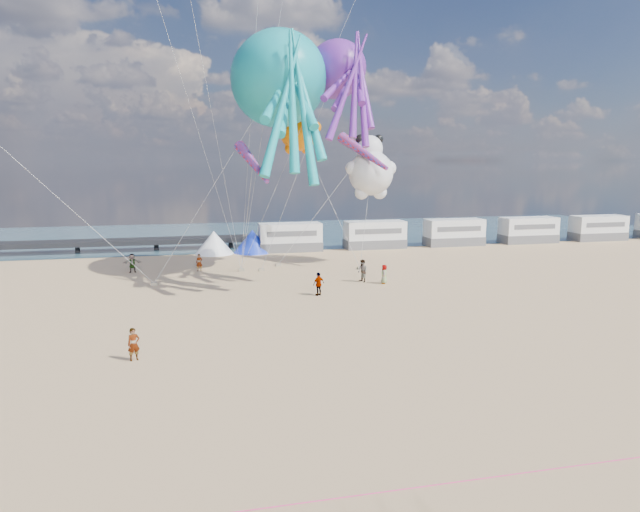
{
  "coord_description": "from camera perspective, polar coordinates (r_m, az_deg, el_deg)",
  "views": [
    {
      "loc": [
        -4.42,
        -19.43,
        9.55
      ],
      "look_at": [
        1.44,
        6.0,
        5.18
      ],
      "focal_mm": 32.0,
      "sensor_mm": 36.0,
      "label": 1
    }
  ],
  "objects": [
    {
      "name": "ground",
      "position": [
        22.09,
        -0.16,
        -16.11
      ],
      "size": [
        120.0,
        120.0,
        0.0
      ],
      "primitive_type": "plane",
      "color": "tan",
      "rests_on": "ground"
    },
    {
      "name": "beachgoer_5",
      "position": [
        50.88,
        -11.98,
        -0.65
      ],
      "size": [
        1.47,
        0.71,
        1.52
      ],
      "primitive_type": "imported",
      "rotation": [
        0.0,
        0.0,
        6.09
      ],
      "color": "#7F6659",
      "rests_on": "ground"
    },
    {
      "name": "motorhome_4",
      "position": [
        77.08,
        26.06,
        2.54
      ],
      "size": [
        6.6,
        2.5,
        3.0
      ],
      "primitive_type": "cube",
      "color": "silver",
      "rests_on": "ground"
    },
    {
      "name": "beachgoer_3",
      "position": [
        40.83,
        -0.13,
        -2.81
      ],
      "size": [
        1.25,
        1.05,
        1.68
      ],
      "primitive_type": "imported",
      "rotation": [
        0.0,
        0.0,
        3.62
      ],
      "color": "#7F6659",
      "rests_on": "ground"
    },
    {
      "name": "motorhome_3",
      "position": [
        71.49,
        20.12,
        2.46
      ],
      "size": [
        6.6,
        2.5,
        3.0
      ],
      "primitive_type": "cube",
      "color": "silver",
      "rests_on": "ground"
    },
    {
      "name": "standing_person",
      "position": [
        29.24,
        -18.14,
        -8.39
      ],
      "size": [
        0.69,
        0.57,
        1.61
      ],
      "primitive_type": "imported",
      "rotation": [
        0.0,
        0.0,
        0.36
      ],
      "color": "tan",
      "rests_on": "ground"
    },
    {
      "name": "sandbag_a",
      "position": [
        46.14,
        -16.24,
        -2.69
      ],
      "size": [
        0.5,
        0.35,
        0.22
      ],
      "primitive_type": "cube",
      "color": "gray",
      "rests_on": "ground"
    },
    {
      "name": "motorhome_0",
      "position": [
        60.87,
        -3.02,
        1.89
      ],
      "size": [
        6.6,
        2.5,
        3.0
      ],
      "primitive_type": "cube",
      "color": "silver",
      "rests_on": "ground"
    },
    {
      "name": "kite_panda",
      "position": [
        52.6,
        5.12,
        8.26
      ],
      "size": [
        5.07,
        4.79,
        6.96
      ],
      "primitive_type": null,
      "rotation": [
        0.0,
        0.0,
        -0.03
      ],
      "color": "silver"
    },
    {
      "name": "motorhome_2",
      "position": [
        66.8,
        13.26,
        2.33
      ],
      "size": [
        6.6,
        2.5,
        3.0
      ],
      "primitive_type": "cube",
      "color": "silver",
      "rests_on": "ground"
    },
    {
      "name": "kite_octopus_teal",
      "position": [
        47.37,
        -4.24,
        17.22
      ],
      "size": [
        5.98,
        12.64,
        14.14
      ],
      "primitive_type": null,
      "rotation": [
        0.0,
        0.0,
        -0.06
      ],
      "color": "teal"
    },
    {
      "name": "sandbag_e",
      "position": [
        50.36,
        -7.87,
        -1.39
      ],
      "size": [
        0.5,
        0.35,
        0.22
      ],
      "primitive_type": "cube",
      "color": "gray",
      "rests_on": "ground"
    },
    {
      "name": "sandbag_c",
      "position": [
        50.87,
        4.02,
        -1.21
      ],
      "size": [
        0.5,
        0.35,
        0.22
      ],
      "primitive_type": "cube",
      "color": "gray",
      "rests_on": "ground"
    },
    {
      "name": "kite_teddy_orange",
      "position": [
        51.76,
        -2.13,
        12.35
      ],
      "size": [
        4.87,
        4.67,
        5.92
      ],
      "primitive_type": null,
      "rotation": [
        0.0,
        0.0,
        0.19
      ],
      "color": "orange"
    },
    {
      "name": "beachgoer_4",
      "position": [
        51.82,
        -18.26,
        -0.67
      ],
      "size": [
        1.0,
        0.5,
        1.65
      ],
      "primitive_type": "imported",
      "rotation": [
        0.0,
        0.0,
        0.1
      ],
      "color": "#7F6659",
      "rests_on": "ground"
    },
    {
      "name": "tent_white",
      "position": [
        60.06,
        -10.56,
        1.35
      ],
      "size": [
        4.0,
        4.0,
        2.4
      ],
      "primitive_type": "cone",
      "color": "white",
      "rests_on": "ground"
    },
    {
      "name": "rope_line",
      "position": [
        17.84,
        3.71,
        -22.79
      ],
      "size": [
        34.0,
        0.03,
        0.03
      ],
      "primitive_type": "cylinder",
      "rotation": [
        0.0,
        1.57,
        0.0
      ],
      "color": "#F2338C",
      "rests_on": "ground"
    },
    {
      "name": "kite_octopus_purple",
      "position": [
        48.36,
        1.62,
        18.14
      ],
      "size": [
        7.82,
        10.56,
        11.1
      ],
      "primitive_type": null,
      "rotation": [
        0.0,
        0.0,
        -0.43
      ],
      "color": "#6A2491"
    },
    {
      "name": "motorhome_1",
      "position": [
        63.19,
        5.5,
        2.14
      ],
      "size": [
        6.6,
        2.5,
        3.0
      ],
      "primitive_type": "cube",
      "color": "silver",
      "rests_on": "ground"
    },
    {
      "name": "beachgoer_0",
      "position": [
        45.07,
        6.44,
        -1.82
      ],
      "size": [
        0.53,
        0.64,
        1.5
      ],
      "primitive_type": "imported",
      "rotation": [
        0.0,
        0.0,
        4.35
      ],
      "color": "#7F6659",
      "rests_on": "ground"
    },
    {
      "name": "windsock_right",
      "position": [
        43.29,
        -6.72,
        9.23
      ],
      "size": [
        2.54,
        5.6,
        5.59
      ],
      "primitive_type": null,
      "rotation": [
        0.0,
        0.0,
        0.31
      ],
      "color": "red"
    },
    {
      "name": "windsock_mid",
      "position": [
        51.29,
        4.36,
        10.3
      ],
      "size": [
        3.66,
        6.38,
        6.56
      ],
      "primitive_type": null,
      "rotation": [
        0.0,
        0.0,
        0.43
      ],
      "color": "red"
    },
    {
      "name": "beachgoer_1",
      "position": [
        45.42,
        4.28,
        -1.5
      ],
      "size": [
        0.82,
        1.02,
        1.8
      ],
      "primitive_type": "imported",
      "rotation": [
        0.0,
        0.0,
        5.03
      ],
      "color": "#7F6659",
      "rests_on": "ground"
    },
    {
      "name": "sandbag_b",
      "position": [
        50.25,
        -5.87,
        -1.38
      ],
      "size": [
        0.5,
        0.35,
        0.22
      ],
      "primitive_type": "cube",
      "color": "gray",
      "rests_on": "ground"
    },
    {
      "name": "sandbag_d",
      "position": [
        52.43,
        -4.2,
        -0.9
      ],
      "size": [
        0.5,
        0.35,
        0.22
      ],
      "primitive_type": "cube",
      "color": "gray",
      "rests_on": "ground"
    },
    {
      "name": "tent_blue",
      "position": [
        60.35,
        -6.76,
        1.48
      ],
      "size": [
        4.0,
        4.0,
        2.4
      ],
      "primitive_type": "cone",
      "color": "#1933CC",
      "rests_on": "ground"
    },
    {
      "name": "water",
      "position": [
        75.16,
        -9.52,
        2.09
      ],
      "size": [
        120.0,
        120.0,
        0.0
      ],
      "primitive_type": "plane",
      "color": "#31515F",
      "rests_on": "ground"
    }
  ]
}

